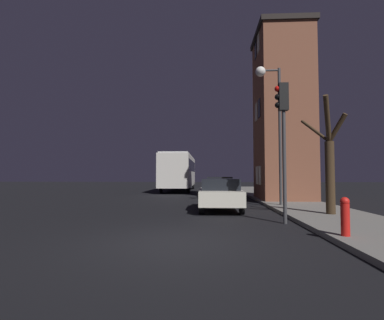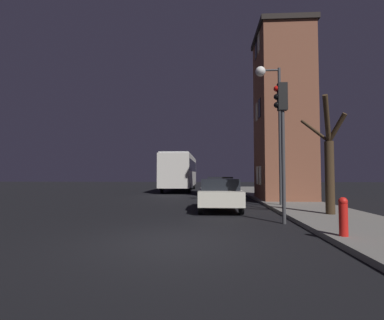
{
  "view_description": "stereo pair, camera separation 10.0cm",
  "coord_description": "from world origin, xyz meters",
  "px_view_note": "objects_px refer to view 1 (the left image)",
  "views": [
    {
      "loc": [
        0.78,
        -7.05,
        1.56
      ],
      "look_at": [
        -0.05,
        8.4,
        2.34
      ],
      "focal_mm": 28.0,
      "sensor_mm": 36.0,
      "label": 1
    },
    {
      "loc": [
        0.88,
        -7.05,
        1.56
      ],
      "look_at": [
        -0.05,
        8.4,
        2.34
      ],
      "focal_mm": 28.0,
      "sensor_mm": 36.0,
      "label": 2
    }
  ],
  "objects_px": {
    "traffic_light": "(283,123)",
    "bare_tree": "(329,163)",
    "bus": "(179,170)",
    "car_mid_lane": "(219,186)",
    "fire_hydrant": "(345,215)",
    "streetlamp": "(270,104)",
    "car_near_lane": "(220,194)"
  },
  "relations": [
    {
      "from": "bus",
      "to": "fire_hydrant",
      "type": "distance_m",
      "value": 23.23
    },
    {
      "from": "car_near_lane",
      "to": "fire_hydrant",
      "type": "height_order",
      "value": "car_near_lane"
    },
    {
      "from": "streetlamp",
      "to": "fire_hydrant",
      "type": "height_order",
      "value": "streetlamp"
    },
    {
      "from": "bare_tree",
      "to": "car_mid_lane",
      "type": "relative_size",
      "value": 0.97
    },
    {
      "from": "streetlamp",
      "to": "bare_tree",
      "type": "height_order",
      "value": "streetlamp"
    },
    {
      "from": "streetlamp",
      "to": "fire_hydrant",
      "type": "xyz_separation_m",
      "value": [
        0.16,
        -7.32,
        -4.42
      ]
    },
    {
      "from": "bus",
      "to": "car_near_lane",
      "type": "xyz_separation_m",
      "value": [
        3.39,
        -16.32,
        -1.33
      ]
    },
    {
      "from": "fire_hydrant",
      "to": "car_mid_lane",
      "type": "bearing_deg",
      "value": 100.04
    },
    {
      "from": "traffic_light",
      "to": "car_mid_lane",
      "type": "xyz_separation_m",
      "value": [
        -1.66,
        11.16,
        -2.5
      ]
    },
    {
      "from": "car_near_lane",
      "to": "traffic_light",
      "type": "bearing_deg",
      "value": -61.25
    },
    {
      "from": "bare_tree",
      "to": "fire_hydrant",
      "type": "height_order",
      "value": "bare_tree"
    },
    {
      "from": "bus",
      "to": "bare_tree",
      "type": "bearing_deg",
      "value": -68.32
    },
    {
      "from": "car_near_lane",
      "to": "fire_hydrant",
      "type": "bearing_deg",
      "value": -66.13
    },
    {
      "from": "streetlamp",
      "to": "car_near_lane",
      "type": "relative_size",
      "value": 1.66
    },
    {
      "from": "streetlamp",
      "to": "bus",
      "type": "bearing_deg",
      "value": 111.41
    },
    {
      "from": "bus",
      "to": "car_mid_lane",
      "type": "distance_m",
      "value": 9.47
    },
    {
      "from": "traffic_light",
      "to": "fire_hydrant",
      "type": "xyz_separation_m",
      "value": [
        0.77,
        -2.58,
        -2.65
      ]
    },
    {
      "from": "bare_tree",
      "to": "streetlamp",
      "type": "bearing_deg",
      "value": 112.89
    },
    {
      "from": "car_near_lane",
      "to": "car_mid_lane",
      "type": "height_order",
      "value": "car_mid_lane"
    },
    {
      "from": "bare_tree",
      "to": "bus",
      "type": "distance_m",
      "value": 19.8
    },
    {
      "from": "bare_tree",
      "to": "fire_hydrant",
      "type": "bearing_deg",
      "value": -107.39
    },
    {
      "from": "bare_tree",
      "to": "bus",
      "type": "xyz_separation_m",
      "value": [
        -7.31,
        18.4,
        0.06
      ]
    },
    {
      "from": "traffic_light",
      "to": "car_mid_lane",
      "type": "height_order",
      "value": "traffic_light"
    },
    {
      "from": "traffic_light",
      "to": "bus",
      "type": "xyz_separation_m",
      "value": [
        -5.3,
        19.8,
        -1.19
      ]
    },
    {
      "from": "streetlamp",
      "to": "bare_tree",
      "type": "bearing_deg",
      "value": -67.11
    },
    {
      "from": "traffic_light",
      "to": "bare_tree",
      "type": "relative_size",
      "value": 1.08
    },
    {
      "from": "traffic_light",
      "to": "car_near_lane",
      "type": "bearing_deg",
      "value": 118.75
    },
    {
      "from": "bare_tree",
      "to": "car_near_lane",
      "type": "bearing_deg",
      "value": 152.16
    },
    {
      "from": "bare_tree",
      "to": "car_mid_lane",
      "type": "distance_m",
      "value": 10.5
    },
    {
      "from": "car_near_lane",
      "to": "car_mid_lane",
      "type": "bearing_deg",
      "value": 88.15
    },
    {
      "from": "traffic_light",
      "to": "car_near_lane",
      "type": "height_order",
      "value": "traffic_light"
    },
    {
      "from": "fire_hydrant",
      "to": "streetlamp",
      "type": "bearing_deg",
      "value": 91.27
    }
  ]
}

